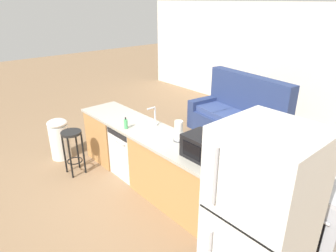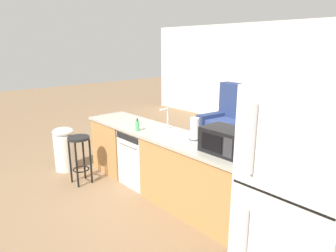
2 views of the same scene
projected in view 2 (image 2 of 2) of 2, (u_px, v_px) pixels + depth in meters
name	position (u px, v px, depth m)	size (l,w,h in m)	color
ground_plane	(155.00, 187.00, 4.47)	(24.00, 24.00, 0.00)	#896B4C
wall_back	(309.00, 80.00, 6.62)	(10.00, 0.06, 2.60)	silver
kitchen_counter	(166.00, 166.00, 4.19)	(2.94, 0.66, 0.90)	#B77F47
dishwasher	(144.00, 157.00, 4.54)	(0.58, 0.61, 0.84)	silver
refrigerator	(300.00, 208.00, 2.19)	(0.72, 0.73, 1.81)	silver
microwave	(225.00, 140.00, 3.30)	(0.50, 0.37, 0.28)	black
sink_faucet	(167.00, 120.00, 4.24)	(0.07, 0.18, 0.30)	silver
paper_towel_roll	(195.00, 129.00, 3.75)	(0.14, 0.14, 0.28)	#4C4C51
soap_bottle	(137.00, 126.00, 4.15)	(0.06, 0.06, 0.18)	#4CB266
kettle	(330.00, 159.00, 2.91)	(0.21, 0.17, 0.19)	silver
bar_stool	(79.00, 150.00, 4.49)	(0.32, 0.32, 0.74)	black
trash_bin	(64.00, 148.00, 5.03)	(0.35, 0.35, 0.74)	white
couch	(250.00, 132.00, 5.92)	(2.10, 1.16, 1.27)	navy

